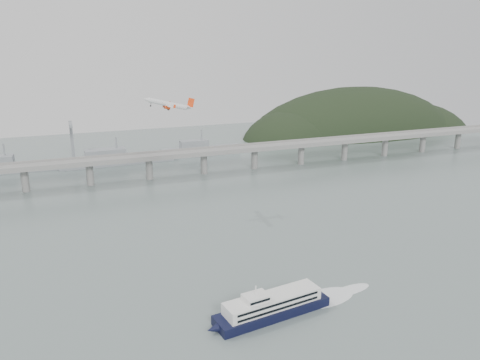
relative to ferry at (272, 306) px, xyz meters
name	(u,v)px	position (x,y,z in m)	size (l,w,h in m)	color
ground	(278,274)	(18.54, 33.69, -4.54)	(900.00, 900.00, 0.00)	slate
bridge	(181,157)	(17.39, 233.69, 13.11)	(800.00, 22.00, 23.90)	gray
headland	(362,144)	(303.72, 365.44, -23.88)	(365.00, 155.00, 156.00)	black
ferry	(272,306)	(0.00, 0.00, 0.00)	(88.58, 24.00, 16.74)	black
airliner	(169,104)	(-11.50, 141.45, 72.14)	(34.05, 30.87, 10.53)	silver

